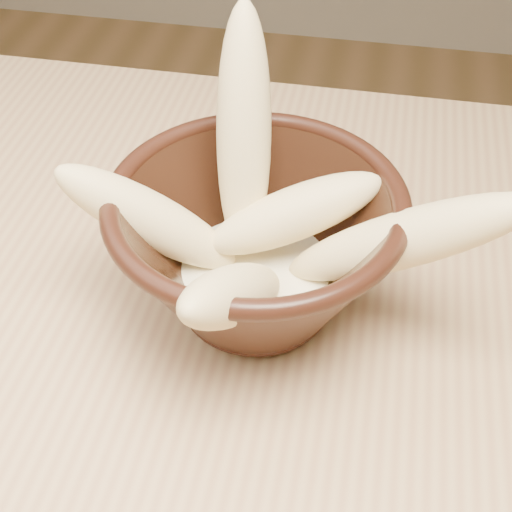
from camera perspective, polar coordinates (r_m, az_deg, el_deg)
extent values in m
cube|color=tan|center=(0.55, 12.77, -11.63)|extent=(1.20, 0.80, 0.04)
cylinder|color=tan|center=(1.15, -17.51, -3.86)|extent=(0.05, 0.05, 0.71)
cylinder|color=black|center=(0.56, 0.00, -3.74)|extent=(0.09, 0.09, 0.01)
cylinder|color=black|center=(0.55, 0.00, -2.20)|extent=(0.09, 0.09, 0.01)
torus|color=black|center=(0.49, 0.00, 4.38)|extent=(0.21, 0.21, 0.01)
cylinder|color=#F0E6C1|center=(0.54, 0.00, -1.43)|extent=(0.12, 0.12, 0.02)
ellipsoid|color=#E9CC89|center=(0.52, -0.98, 9.58)|extent=(0.06, 0.11, 0.19)
ellipsoid|color=#E9CC89|center=(0.52, -8.48, 2.93)|extent=(0.15, 0.07, 0.12)
ellipsoid|color=#E9CC89|center=(0.49, 11.62, 1.25)|extent=(0.18, 0.06, 0.14)
ellipsoid|color=#E9CC89|center=(0.52, 3.06, 3.40)|extent=(0.15, 0.09, 0.08)
ellipsoid|color=#E9CC89|center=(0.46, -1.79, -3.12)|extent=(0.07, 0.15, 0.12)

